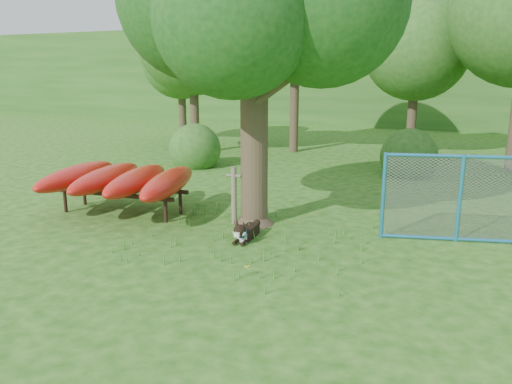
% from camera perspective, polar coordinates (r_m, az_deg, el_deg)
% --- Properties ---
extents(ground, '(80.00, 80.00, 0.00)m').
position_cam_1_polar(ground, '(8.95, -4.39, -7.78)').
color(ground, '#215410').
rests_on(ground, ground).
extents(wooden_post, '(0.34, 0.12, 1.27)m').
position_cam_1_polar(wooden_post, '(10.80, -2.53, -0.22)').
color(wooden_post, '#655E4C').
rests_on(wooden_post, ground).
extents(kayak_rack, '(3.83, 3.41, 1.06)m').
position_cam_1_polar(kayak_rack, '(12.00, -15.18, 1.41)').
color(kayak_rack, black).
rests_on(kayak_rack, ground).
extents(husky_dog, '(0.31, 1.07, 0.47)m').
position_cam_1_polar(husky_dog, '(9.89, -1.21, -4.59)').
color(husky_dog, black).
rests_on(husky_dog, ground).
extents(fence_section, '(2.88, 0.87, 2.89)m').
position_cam_1_polar(fence_section, '(10.39, 22.27, -0.71)').
color(fence_section, '#2782BA').
rests_on(fence_section, ground).
extents(wildflower_clump, '(0.09, 0.08, 0.20)m').
position_cam_1_polar(wildflower_clump, '(8.20, -1.08, -8.63)').
color(wildflower_clump, '#42872C').
rests_on(wildflower_clump, ground).
extents(bg_tree_a, '(4.40, 4.40, 6.70)m').
position_cam_1_polar(bg_tree_a, '(20.28, -7.28, 17.05)').
color(bg_tree_a, '#3E3021').
rests_on(bg_tree_a, ground).
extents(bg_tree_b, '(5.20, 5.20, 8.22)m').
position_cam_1_polar(bg_tree_b, '(20.66, 4.60, 20.18)').
color(bg_tree_b, '#3E3021').
rests_on(bg_tree_b, ground).
extents(bg_tree_c, '(4.00, 4.00, 6.12)m').
position_cam_1_polar(bg_tree_c, '(20.45, 17.92, 15.43)').
color(bg_tree_c, '#3E3021').
rests_on(bg_tree_c, ground).
extents(bg_tree_f, '(3.60, 3.60, 5.55)m').
position_cam_1_polar(bg_tree_f, '(24.12, -8.61, 14.67)').
color(bg_tree_f, '#3E3021').
rests_on(bg_tree_f, ground).
extents(shrub_left, '(1.80, 1.80, 1.80)m').
position_cam_1_polar(shrub_left, '(17.64, -6.94, 2.93)').
color(shrub_left, '#285B1D').
rests_on(shrub_left, ground).
extents(shrub_mid, '(1.80, 1.80, 1.80)m').
position_cam_1_polar(shrub_mid, '(16.73, 16.92, 1.84)').
color(shrub_mid, '#285B1D').
rests_on(shrub_mid, ground).
extents(wooded_hillside, '(80.00, 12.00, 6.00)m').
position_cam_1_polar(wooded_hillside, '(35.51, 18.35, 12.62)').
color(wooded_hillside, '#285B1D').
rests_on(wooded_hillside, ground).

